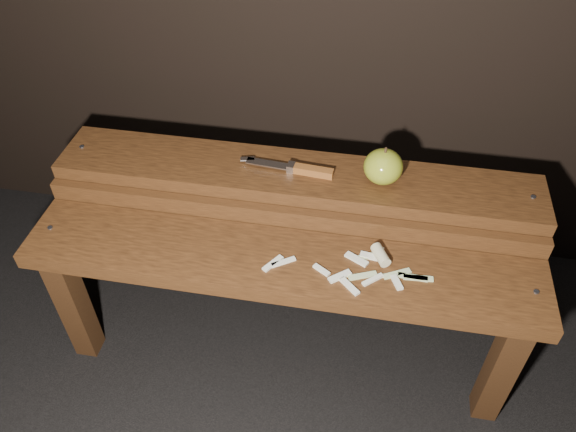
% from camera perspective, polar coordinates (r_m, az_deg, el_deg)
% --- Properties ---
extents(ground, '(60.00, 60.00, 0.00)m').
position_cam_1_polar(ground, '(1.64, -0.38, -12.97)').
color(ground, black).
extents(bench_front_tier, '(1.20, 0.20, 0.42)m').
position_cam_1_polar(bench_front_tier, '(1.32, -0.93, -6.62)').
color(bench_front_tier, '#321B0C').
rests_on(bench_front_tier, ground).
extents(bench_rear_tier, '(1.20, 0.21, 0.50)m').
position_cam_1_polar(bench_rear_tier, '(1.43, 0.74, 1.81)').
color(bench_rear_tier, '#321B0C').
rests_on(bench_rear_tier, ground).
extents(apple, '(0.09, 0.09, 0.10)m').
position_cam_1_polar(apple, '(1.34, 9.65, 4.97)').
color(apple, olive).
rests_on(apple, bench_rear_tier).
extents(knife, '(0.24, 0.05, 0.02)m').
position_cam_1_polar(knife, '(1.37, 1.38, 4.78)').
color(knife, brown).
rests_on(knife, bench_rear_tier).
extents(apple_scraps, '(0.38, 0.15, 0.03)m').
position_cam_1_polar(apple_scraps, '(1.27, 8.06, -4.83)').
color(apple_scraps, beige).
rests_on(apple_scraps, bench_front_tier).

